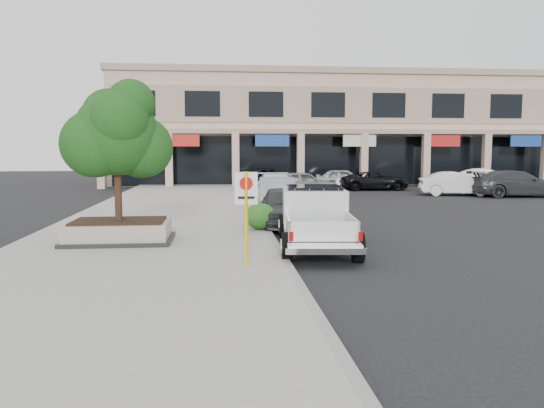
{
  "coord_description": "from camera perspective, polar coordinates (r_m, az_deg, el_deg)",
  "views": [
    {
      "loc": [
        -3.21,
        -13.47,
        3.0
      ],
      "look_at": [
        -1.73,
        1.5,
        1.42
      ],
      "focal_mm": 35.0,
      "sensor_mm": 36.0,
      "label": 1
    }
  ],
  "objects": [
    {
      "name": "ground",
      "position": [
        14.17,
        7.64,
        -6.28
      ],
      "size": [
        120.0,
        120.0,
        0.0
      ],
      "primitive_type": "plane",
      "color": "black",
      "rests_on": "ground"
    },
    {
      "name": "sidewalk",
      "position": [
        19.82,
        -12.22,
        -2.62
      ],
      "size": [
        8.0,
        52.0,
        0.15
      ],
      "primitive_type": "cube",
      "color": "gray",
      "rests_on": "ground"
    },
    {
      "name": "curb",
      "position": [
        19.76,
        -0.75,
        -2.51
      ],
      "size": [
        0.2,
        52.0,
        0.15
      ],
      "primitive_type": "cube",
      "color": "gray",
      "rests_on": "ground"
    },
    {
      "name": "strip_mall",
      "position": [
        48.74,
        7.73,
        8.0
      ],
      "size": [
        40.55,
        12.43,
        9.5
      ],
      "color": "tan",
      "rests_on": "ground"
    },
    {
      "name": "planter",
      "position": [
        16.9,
        -16.1,
        -2.83
      ],
      "size": [
        3.2,
        2.2,
        0.68
      ],
      "color": "black",
      "rests_on": "sidewalk"
    },
    {
      "name": "planter_tree",
      "position": [
        16.84,
        -15.85,
        7.18
      ],
      "size": [
        2.9,
        2.55,
        4.0
      ],
      "color": "black",
      "rests_on": "planter"
    },
    {
      "name": "no_parking_sign",
      "position": [
        12.71,
        -2.79,
        -0.18
      ],
      "size": [
        0.55,
        0.09,
        2.3
      ],
      "color": "#E1B60B",
      "rests_on": "sidewalk"
    },
    {
      "name": "hedge",
      "position": [
        18.68,
        -1.26,
        -1.33
      ],
      "size": [
        1.1,
        0.99,
        0.93
      ],
      "primitive_type": "ellipsoid",
      "color": "#164814",
      "rests_on": "sidewalk"
    },
    {
      "name": "pickup_truck",
      "position": [
        15.88,
        4.79,
        -1.57
      ],
      "size": [
        2.69,
        5.98,
        1.82
      ],
      "primitive_type": null,
      "rotation": [
        0.0,
        0.0,
        -0.1
      ],
      "color": "white",
      "rests_on": "ground"
    },
    {
      "name": "curb_car_a",
      "position": [
        20.32,
        1.4,
        -0.28
      ],
      "size": [
        2.02,
        4.63,
        1.55
      ],
      "primitive_type": "imported",
      "rotation": [
        0.0,
        0.0,
        -0.04
      ],
      "color": "#2F3235",
      "rests_on": "ground"
    },
    {
      "name": "curb_car_b",
      "position": [
        25.37,
        0.58,
        1.03
      ],
      "size": [
        2.01,
        4.97,
        1.61
      ],
      "primitive_type": "imported",
      "rotation": [
        0.0,
        0.0,
        -0.06
      ],
      "color": "#96989D",
      "rests_on": "ground"
    },
    {
      "name": "curb_car_c",
      "position": [
        30.4,
        0.4,
        1.83
      ],
      "size": [
        2.44,
        5.53,
        1.58
      ],
      "primitive_type": "imported",
      "rotation": [
        0.0,
        0.0,
        -0.04
      ],
      "color": "white",
      "rests_on": "ground"
    },
    {
      "name": "curb_car_d",
      "position": [
        36.84,
        -0.75,
        2.59
      ],
      "size": [
        2.94,
        5.94,
        1.62
      ],
      "primitive_type": "imported",
      "rotation": [
        0.0,
        0.0,
        0.04
      ],
      "color": "black",
      "rests_on": "ground"
    },
    {
      "name": "lot_car_a",
      "position": [
        33.94,
        3.21,
        2.27
      ],
      "size": [
        5.02,
        3.24,
        1.59
      ],
      "primitive_type": "imported",
      "rotation": [
        0.0,
        0.0,
        1.89
      ],
      "color": "gray",
      "rests_on": "ground"
    },
    {
      "name": "lot_car_b",
      "position": [
        35.83,
        19.24,
        2.08
      ],
      "size": [
        4.84,
        2.6,
        1.51
      ],
      "primitive_type": "imported",
      "rotation": [
        0.0,
        0.0,
        1.34
      ],
      "color": "silver",
      "rests_on": "ground"
    },
    {
      "name": "lot_car_c",
      "position": [
        36.35,
        24.82,
        2.01
      ],
      "size": [
        5.81,
        2.65,
        1.65
      ],
      "primitive_type": "imported",
      "rotation": [
        0.0,
        0.0,
        1.51
      ],
      "color": "#303235",
      "rests_on": "ground"
    },
    {
      "name": "lot_car_d",
      "position": [
        39.05,
        11.05,
        2.47
      ],
      "size": [
        4.91,
        2.42,
        1.34
      ],
      "primitive_type": "imported",
      "rotation": [
        0.0,
        0.0,
        1.53
      ],
      "color": "black",
      "rests_on": "ground"
    },
    {
      "name": "lot_car_e",
      "position": [
        40.51,
        7.75,
        2.75
      ],
      "size": [
        4.62,
        2.6,
        1.48
      ],
      "primitive_type": "imported",
      "rotation": [
        0.0,
        0.0,
        1.37
      ],
      "color": "#B0B4B8",
      "rests_on": "ground"
    },
    {
      "name": "lot_car_f",
      "position": [
        37.86,
        22.21,
        2.28
      ],
      "size": [
        5.33,
        3.81,
        1.67
      ],
      "primitive_type": "imported",
      "rotation": [
        0.0,
        0.0,
        1.12
      ],
      "color": "silver",
      "rests_on": "ground"
    }
  ]
}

